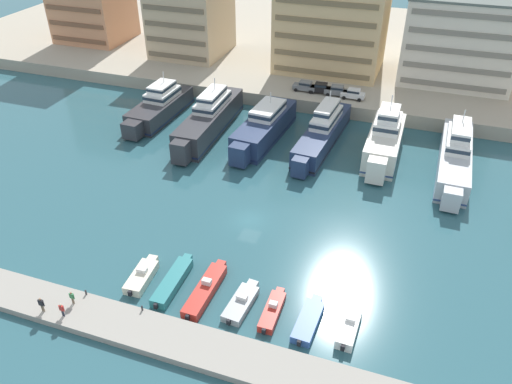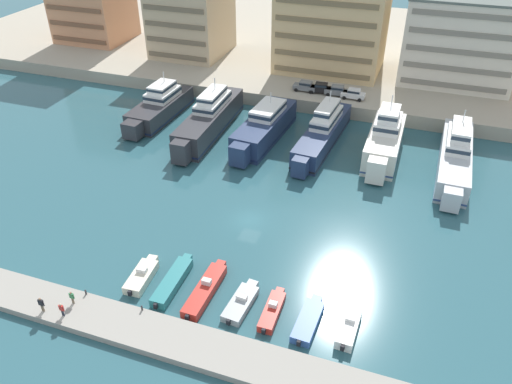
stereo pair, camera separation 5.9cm
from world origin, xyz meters
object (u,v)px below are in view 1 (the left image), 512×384
(motorboat_red_mid_left, at_px, (206,290))
(car_white_center_left, at_px, (353,94))
(pedestrian_near_edge, at_px, (72,297))
(motorboat_cream_far_left, at_px, (142,276))
(yacht_navy_center_left, at_px, (323,132))
(motorboat_grey_center_left, at_px, (241,302))
(motorboat_white_mid_right, at_px, (349,326))
(car_grey_far_left, at_px, (305,86))
(yacht_navy_mid_left, at_px, (264,127))
(yacht_charcoal_far_left, at_px, (160,106))
(motorboat_teal_left, at_px, (173,281))
(pedestrian_mid_deck, at_px, (62,309))
(yacht_charcoal_left, at_px, (209,118))
(yacht_silver_center_right, at_px, (455,155))
(motorboat_red_center, at_px, (272,310))
(car_grey_mid_left, at_px, (337,90))
(pedestrian_far_side, at_px, (41,304))
(car_black_left, at_px, (320,88))
(motorboat_blue_center_right, at_px, (309,321))
(yacht_ivory_center, at_px, (385,140))

(motorboat_red_mid_left, distance_m, car_white_center_left, 49.60)
(pedestrian_near_edge, bearing_deg, motorboat_cream_far_left, 53.96)
(yacht_navy_center_left, distance_m, motorboat_grey_center_left, 35.93)
(motorboat_white_mid_right, relative_size, car_grey_far_left, 1.47)
(yacht_navy_mid_left, relative_size, motorboat_white_mid_right, 3.25)
(yacht_charcoal_far_left, height_order, motorboat_red_mid_left, yacht_charcoal_far_left)
(yacht_navy_center_left, relative_size, motorboat_cream_far_left, 3.69)
(yacht_navy_mid_left, xyz_separation_m, car_white_center_left, (11.33, 15.00, 1.20))
(motorboat_teal_left, relative_size, pedestrian_mid_deck, 4.93)
(pedestrian_mid_deck, bearing_deg, yacht_charcoal_left, 93.74)
(yacht_silver_center_right, relative_size, pedestrian_near_edge, 14.73)
(motorboat_red_center, bearing_deg, yacht_navy_mid_left, 109.70)
(motorboat_grey_center_left, bearing_deg, motorboat_teal_left, 177.21)
(car_grey_mid_left, bearing_deg, motorboat_teal_left, -98.09)
(motorboat_red_mid_left, distance_m, car_grey_far_left, 49.89)
(yacht_silver_center_right, xyz_separation_m, pedestrian_far_side, (-37.27, -42.48, -0.48))
(pedestrian_mid_deck, bearing_deg, motorboat_grey_center_left, 25.98)
(yacht_silver_center_right, height_order, car_black_left, yacht_silver_center_right)
(yacht_charcoal_left, xyz_separation_m, car_black_left, (14.46, 16.29, 0.90))
(motorboat_white_mid_right, bearing_deg, yacht_silver_center_right, 75.70)
(yacht_silver_center_right, height_order, motorboat_cream_far_left, yacht_silver_center_right)
(pedestrian_far_side, bearing_deg, motorboat_red_mid_left, 30.58)
(motorboat_red_center, height_order, car_white_center_left, car_white_center_left)
(motorboat_blue_center_right, distance_m, pedestrian_near_edge, 23.29)
(yacht_navy_center_left, height_order, motorboat_teal_left, yacht_navy_center_left)
(motorboat_red_mid_left, bearing_deg, motorboat_white_mid_right, 0.38)
(motorboat_grey_center_left, bearing_deg, car_grey_mid_left, 90.88)
(yacht_navy_center_left, bearing_deg, motorboat_white_mid_right, -73.12)
(pedestrian_mid_deck, distance_m, pedestrian_far_side, 2.24)
(yacht_ivory_center, height_order, car_white_center_left, yacht_ivory_center)
(motorboat_cream_far_left, distance_m, car_grey_mid_left, 51.13)
(motorboat_teal_left, xyz_separation_m, car_black_left, (4.09, 49.84, 2.82))
(yacht_silver_center_right, bearing_deg, car_black_left, 146.48)
(car_grey_far_left, distance_m, pedestrian_near_edge, 56.72)
(yacht_silver_center_right, distance_m, car_grey_mid_left, 25.39)
(motorboat_white_mid_right, distance_m, car_grey_mid_left, 50.92)
(yacht_ivory_center, bearing_deg, motorboat_grey_center_left, -105.00)
(yacht_charcoal_far_left, distance_m, yacht_ivory_center, 37.95)
(yacht_navy_mid_left, height_order, pedestrian_far_side, yacht_navy_mid_left)
(car_white_center_left, relative_size, pedestrian_near_edge, 2.69)
(yacht_charcoal_left, bearing_deg, pedestrian_near_edge, -86.24)
(yacht_navy_center_left, height_order, motorboat_blue_center_right, yacht_navy_center_left)
(motorboat_teal_left, bearing_deg, yacht_navy_center_left, 77.50)
(motorboat_cream_far_left, height_order, pedestrian_near_edge, pedestrian_near_edge)
(yacht_ivory_center, xyz_separation_m, motorboat_red_mid_left, (-13.55, -34.96, -2.10))
(motorboat_cream_far_left, distance_m, motorboat_blue_center_right, 18.25)
(yacht_charcoal_left, distance_m, car_black_left, 21.80)
(yacht_silver_center_right, xyz_separation_m, motorboat_white_mid_right, (-8.75, -34.32, -1.71))
(yacht_charcoal_far_left, distance_m, car_grey_mid_left, 30.97)
(motorboat_grey_center_left, height_order, pedestrian_mid_deck, pedestrian_mid_deck)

